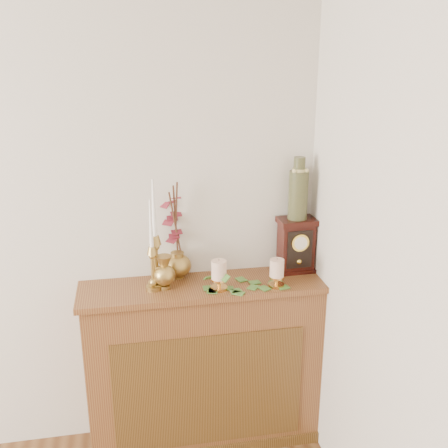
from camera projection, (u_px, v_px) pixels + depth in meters
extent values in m
cube|color=brown|center=(205.00, 366.00, 2.77)|extent=(1.20, 0.30, 0.90)
cube|color=brown|center=(209.00, 391.00, 2.64)|extent=(0.96, 0.01, 0.63)
cube|color=brown|center=(204.00, 286.00, 2.63)|extent=(1.24, 0.34, 0.03)
cube|color=brown|center=(205.00, 431.00, 2.90)|extent=(1.23, 0.33, 0.06)
cylinder|color=#AE8745|center=(154.00, 288.00, 2.56)|extent=(0.08, 0.08, 0.02)
sphere|color=#AE8745|center=(153.00, 282.00, 2.55)|extent=(0.04, 0.04, 0.04)
cylinder|color=#AE8745|center=(153.00, 270.00, 2.53)|extent=(0.02, 0.02, 0.13)
sphere|color=#AE8745|center=(152.00, 256.00, 2.50)|extent=(0.03, 0.03, 0.03)
cone|color=#AE8745|center=(152.00, 250.00, 2.49)|extent=(0.05, 0.05, 0.04)
cone|color=white|center=(151.00, 224.00, 2.45)|extent=(0.02, 0.02, 0.24)
cylinder|color=#AE8745|center=(157.00, 284.00, 2.59)|extent=(0.09, 0.09, 0.02)
sphere|color=#AE8745|center=(157.00, 278.00, 2.58)|extent=(0.05, 0.05, 0.05)
cylinder|color=#AE8745|center=(156.00, 263.00, 2.55)|extent=(0.02, 0.02, 0.16)
sphere|color=#AE8745|center=(155.00, 247.00, 2.53)|extent=(0.04, 0.04, 0.04)
cone|color=#AE8745|center=(155.00, 240.00, 2.52)|extent=(0.06, 0.06, 0.05)
cone|color=white|center=(154.00, 209.00, 2.47)|extent=(0.02, 0.02, 0.28)
cylinder|color=#AE8745|center=(165.00, 287.00, 2.56)|extent=(0.05, 0.05, 0.02)
sphere|color=#AE8745|center=(164.00, 275.00, 2.54)|extent=(0.11, 0.11, 0.11)
cone|color=#AE8745|center=(164.00, 261.00, 2.52)|extent=(0.08, 0.08, 0.05)
cylinder|color=#AE8745|center=(178.00, 276.00, 2.69)|extent=(0.06, 0.06, 0.01)
ellipsoid|color=#AE8745|center=(178.00, 266.00, 2.67)|extent=(0.14, 0.14, 0.12)
cylinder|color=#AE8745|center=(177.00, 255.00, 2.65)|extent=(0.07, 0.07, 0.02)
cylinder|color=#472819|center=(175.00, 223.00, 2.61)|extent=(0.06, 0.07, 0.33)
cylinder|color=#472819|center=(175.00, 220.00, 2.61)|extent=(0.03, 0.07, 0.37)
cylinder|color=#472819|center=(176.00, 217.00, 2.60)|extent=(0.02, 0.13, 0.38)
cylinder|color=gold|center=(219.00, 288.00, 2.55)|extent=(0.08, 0.08, 0.01)
cylinder|color=gold|center=(219.00, 283.00, 2.55)|extent=(0.02, 0.02, 0.04)
cylinder|color=gold|center=(219.00, 279.00, 2.54)|extent=(0.08, 0.08, 0.01)
cylinder|color=beige|center=(219.00, 270.00, 2.52)|extent=(0.07, 0.07, 0.09)
cylinder|color=#472819|center=(219.00, 260.00, 2.51)|extent=(0.00, 0.00, 0.01)
cylinder|color=gold|center=(276.00, 285.00, 2.59)|extent=(0.08, 0.08, 0.01)
cylinder|color=gold|center=(276.00, 281.00, 2.58)|extent=(0.02, 0.02, 0.04)
cylinder|color=gold|center=(277.00, 277.00, 2.57)|extent=(0.07, 0.07, 0.01)
cylinder|color=beige|center=(277.00, 268.00, 2.56)|extent=(0.07, 0.07, 0.09)
cylinder|color=#472819|center=(277.00, 259.00, 2.54)|extent=(0.00, 0.00, 0.01)
cube|color=#43732C|center=(215.00, 284.00, 2.61)|extent=(0.07, 0.07, 0.00)
cube|color=#43732C|center=(255.00, 286.00, 2.58)|extent=(0.05, 0.06, 0.00)
cube|color=#43732C|center=(198.00, 295.00, 2.49)|extent=(0.07, 0.07, 0.00)
cube|color=#43732C|center=(272.00, 281.00, 2.63)|extent=(0.06, 0.05, 0.00)
cube|color=#43732C|center=(240.00, 291.00, 2.53)|extent=(0.06, 0.05, 0.00)
cube|color=#43732C|center=(216.00, 290.00, 2.53)|extent=(0.06, 0.07, 0.00)
cube|color=#43732C|center=(276.00, 280.00, 2.65)|extent=(0.07, 0.06, 0.00)
cube|color=#43732C|center=(223.00, 287.00, 2.57)|extent=(0.06, 0.07, 0.00)
cube|color=#43732C|center=(237.00, 293.00, 2.51)|extent=(0.06, 0.07, 0.00)
cube|color=#43732C|center=(230.00, 294.00, 2.50)|extent=(0.07, 0.06, 0.00)
cube|color=#43732C|center=(249.00, 285.00, 2.59)|extent=(0.07, 0.07, 0.00)
cube|color=#43732C|center=(243.00, 284.00, 2.60)|extent=(0.06, 0.06, 0.00)
cube|color=#43732C|center=(203.00, 283.00, 2.62)|extent=(0.05, 0.06, 0.00)
cube|color=#43732C|center=(279.00, 279.00, 2.66)|extent=(0.07, 0.06, 0.00)
cube|color=#43732C|center=(209.00, 278.00, 2.55)|extent=(0.05, 0.06, 0.03)
cube|color=#43732C|center=(225.00, 278.00, 2.50)|extent=(0.05, 0.04, 0.03)
cube|color=#43732C|center=(280.00, 271.00, 2.60)|extent=(0.05, 0.06, 0.03)
cube|color=black|center=(295.00, 268.00, 2.78)|extent=(0.20, 0.14, 0.02)
cube|color=black|center=(296.00, 246.00, 2.74)|extent=(0.18, 0.12, 0.25)
cube|color=black|center=(297.00, 221.00, 2.70)|extent=(0.20, 0.14, 0.03)
cube|color=black|center=(300.00, 250.00, 2.68)|extent=(0.13, 0.01, 0.20)
cylinder|color=#E7BE44|center=(300.00, 243.00, 2.67)|extent=(0.09, 0.01, 0.09)
cylinder|color=silver|center=(300.00, 243.00, 2.67)|extent=(0.07, 0.01, 0.07)
sphere|color=#E7BE44|center=(299.00, 262.00, 2.71)|extent=(0.03, 0.03, 0.03)
cylinder|color=#172F22|center=(298.00, 195.00, 2.65)|extent=(0.10, 0.10, 0.25)
cylinder|color=#172F22|center=(299.00, 165.00, 2.60)|extent=(0.06, 0.06, 0.08)
cylinder|color=tan|center=(299.00, 170.00, 2.61)|extent=(0.07, 0.07, 0.02)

